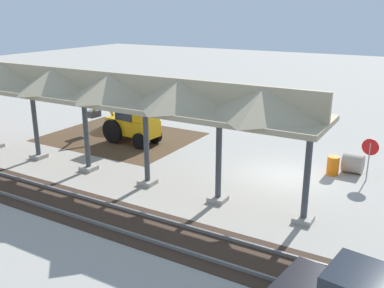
% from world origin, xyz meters
% --- Properties ---
extents(ground_plane, '(120.00, 120.00, 0.00)m').
position_xyz_m(ground_plane, '(0.00, 0.00, 0.00)').
color(ground_plane, '#9E998E').
extents(dirt_work_zone, '(8.77, 7.00, 0.01)m').
position_xyz_m(dirt_work_zone, '(10.87, -1.06, 0.00)').
color(dirt_work_zone, '#4C3823').
rests_on(dirt_work_zone, ground).
extents(platform_canopy, '(18.88, 3.20, 4.90)m').
position_xyz_m(platform_canopy, '(6.81, 4.15, 4.17)').
color(platform_canopy, '#9E998E').
rests_on(platform_canopy, ground).
extents(rail_tracks, '(60.00, 2.58, 0.15)m').
position_xyz_m(rail_tracks, '(0.00, 7.49, 0.03)').
color(rail_tracks, slate).
rests_on(rail_tracks, ground).
extents(stop_sign, '(0.75, 0.17, 1.99)m').
position_xyz_m(stop_sign, '(-3.37, -1.26, 1.42)').
color(stop_sign, gray).
rests_on(stop_sign, ground).
extents(backhoe, '(5.33, 1.95, 2.82)m').
position_xyz_m(backhoe, '(9.63, -0.58, 1.26)').
color(backhoe, orange).
rests_on(backhoe, ground).
extents(dirt_mound, '(5.04, 5.04, 1.24)m').
position_xyz_m(dirt_mound, '(12.25, -1.55, 0.00)').
color(dirt_mound, '#4C3823').
rests_on(dirt_mound, ground).
extents(concrete_pipe, '(0.95, 0.95, 0.93)m').
position_xyz_m(concrete_pipe, '(-2.61, -2.00, 0.46)').
color(concrete_pipe, '#9E9384').
rests_on(concrete_pipe, ground).
extents(traffic_barrel, '(0.56, 0.56, 0.90)m').
position_xyz_m(traffic_barrel, '(-1.85, -1.23, 0.45)').
color(traffic_barrel, orange).
rests_on(traffic_barrel, ground).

